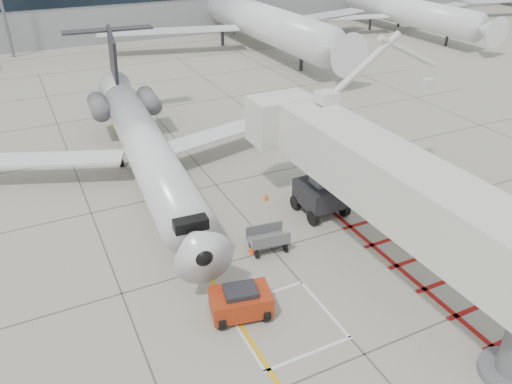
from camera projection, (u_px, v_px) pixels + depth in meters
ground_plane at (312, 295)px, 23.31m from camera, size 260.00×260.00×0.00m
regional_jet at (151, 139)px, 29.67m from camera, size 25.21×30.87×7.70m
jet_bridge at (402, 202)px, 22.73m from camera, size 9.86×20.54×8.18m
pushback_tug at (241, 301)px, 21.83m from camera, size 2.90×2.13×1.53m
baggage_cart at (268, 239)px, 26.15m from camera, size 2.20×1.54×1.29m
ground_power_unit at (417, 211)px, 27.96m from camera, size 2.70×1.86×1.97m
cone_nose at (253, 248)px, 26.13m from camera, size 0.41×0.41×0.57m
cone_side at (266, 196)px, 30.95m from camera, size 0.33×0.33×0.46m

